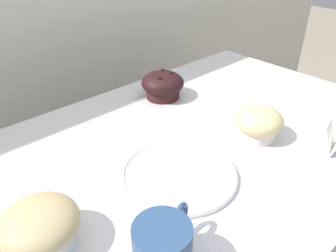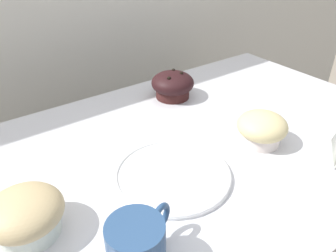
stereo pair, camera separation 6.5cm
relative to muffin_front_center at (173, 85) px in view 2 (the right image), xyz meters
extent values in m
cube|color=beige|center=(-0.08, 0.41, -0.07)|extent=(3.20, 0.10, 1.80)
cylinder|color=#3A1918|center=(0.00, 0.00, -0.01)|extent=(0.09, 0.09, 0.04)
ellipsoid|color=black|center=(0.00, 0.00, 0.01)|extent=(0.11, 0.11, 0.06)
sphere|color=black|center=(0.01, 0.01, 0.03)|extent=(0.01, 0.01, 0.01)
sphere|color=black|center=(0.02, -0.01, 0.03)|extent=(0.01, 0.01, 0.01)
sphere|color=black|center=(-0.02, -0.02, 0.03)|extent=(0.01, 0.01, 0.01)
cylinder|color=white|center=(0.02, -0.28, -0.01)|extent=(0.08, 0.08, 0.04)
ellipsoid|color=#D9C589|center=(0.02, -0.28, 0.01)|extent=(0.10, 0.10, 0.05)
cylinder|color=silver|center=(-0.43, -0.24, -0.01)|extent=(0.09, 0.09, 0.04)
ellipsoid|color=tan|center=(-0.43, -0.24, 0.01)|extent=(0.11, 0.11, 0.05)
cylinder|color=navy|center=(-0.34, -0.38, 0.00)|extent=(0.08, 0.08, 0.08)
torus|color=navy|center=(-0.28, -0.36, 0.01)|extent=(0.04, 0.02, 0.04)
cylinder|color=black|center=(-0.34, -0.38, 0.04)|extent=(0.07, 0.07, 0.01)
cylinder|color=white|center=(-0.19, -0.26, -0.03)|extent=(0.21, 0.21, 0.01)
torus|color=white|center=(-0.19, -0.26, -0.03)|extent=(0.21, 0.21, 0.01)
cube|color=white|center=(0.08, -0.40, 0.00)|extent=(0.05, 0.03, 0.06)
camera|label=1|loc=(-0.51, -0.58, 0.35)|focal=35.00mm
camera|label=2|loc=(-0.46, -0.62, 0.35)|focal=35.00mm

